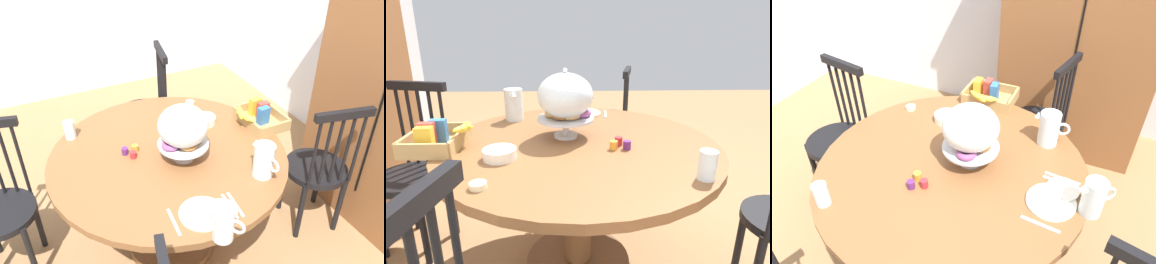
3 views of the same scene
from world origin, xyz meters
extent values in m
plane|color=#997047|center=(0.00, 0.00, 0.00)|extent=(10.00, 10.00, 0.00)
cylinder|color=brown|center=(0.01, 0.03, 0.72)|extent=(1.33, 1.33, 0.04)
cylinder|color=brown|center=(0.01, 0.03, 0.39)|extent=(0.14, 0.14, 0.63)
cylinder|color=brown|center=(0.01, 0.03, 0.03)|extent=(0.56, 0.56, 0.06)
cylinder|color=black|center=(-0.93, 0.23, 0.45)|extent=(0.40, 0.40, 0.04)
cylinder|color=black|center=(-1.10, 0.12, 0.23)|extent=(0.04, 0.04, 0.45)
cylinder|color=black|center=(-0.83, 0.06, 0.23)|extent=(0.04, 0.04, 0.45)
cylinder|color=black|center=(-1.04, 0.39, 0.23)|extent=(0.04, 0.04, 0.45)
cylinder|color=black|center=(-0.77, 0.33, 0.23)|extent=(0.04, 0.04, 0.45)
cylinder|color=black|center=(-1.04, 0.41, 0.69)|extent=(0.02, 0.02, 0.48)
cylinder|color=black|center=(-0.97, 0.40, 0.69)|extent=(0.02, 0.02, 0.48)
cylinder|color=black|center=(-0.90, 0.38, 0.69)|extent=(0.02, 0.02, 0.48)
cylinder|color=black|center=(-0.83, 0.37, 0.69)|extent=(0.02, 0.02, 0.48)
cylinder|color=black|center=(-0.77, 0.35, 0.69)|extent=(0.02, 0.02, 0.48)
cube|color=black|center=(-0.90, 0.38, 0.95)|extent=(0.36, 0.11, 0.05)
cylinder|color=black|center=(-0.25, -0.90, 0.45)|extent=(0.40, 0.40, 0.04)
cylinder|color=black|center=(-0.08, -0.80, 0.23)|extent=(0.04, 0.04, 0.45)
cylinder|color=black|center=(-0.35, -0.72, 0.23)|extent=(0.04, 0.04, 0.45)
cylinder|color=black|center=(-0.38, -0.79, 0.69)|extent=(0.02, 0.02, 0.48)
cylinder|color=black|center=(-0.37, -0.72, 0.69)|extent=(0.02, 0.02, 0.48)
cylinder|color=black|center=(0.23, 0.98, 0.45)|extent=(0.40, 0.40, 0.04)
cylinder|color=black|center=(0.13, 1.15, 0.23)|extent=(0.04, 0.04, 0.45)
cylinder|color=black|center=(0.06, 0.87, 0.23)|extent=(0.04, 0.04, 0.45)
cylinder|color=black|center=(0.40, 1.08, 0.23)|extent=(0.04, 0.04, 0.45)
cylinder|color=black|center=(0.34, 0.81, 0.23)|extent=(0.04, 0.04, 0.45)
cylinder|color=black|center=(0.42, 1.08, 0.69)|extent=(0.02, 0.02, 0.48)
cylinder|color=black|center=(0.40, 1.01, 0.69)|extent=(0.02, 0.02, 0.48)
cylinder|color=black|center=(0.39, 0.94, 0.69)|extent=(0.02, 0.02, 0.48)
cylinder|color=black|center=(0.37, 0.87, 0.69)|extent=(0.02, 0.02, 0.48)
cylinder|color=black|center=(0.35, 0.81, 0.69)|extent=(0.02, 0.02, 0.48)
cube|color=black|center=(0.39, 0.94, 0.95)|extent=(0.12, 0.36, 0.05)
cylinder|color=silver|center=(0.09, 0.09, 0.75)|extent=(0.12, 0.12, 0.02)
cylinder|color=silver|center=(0.09, 0.09, 0.79)|extent=(0.03, 0.03, 0.09)
cylinder|color=silver|center=(0.09, 0.09, 0.84)|extent=(0.28, 0.28, 0.01)
torus|color=#B27033|center=(0.14, 0.10, 0.86)|extent=(0.10, 0.10, 0.03)
torus|color=#D19347|center=(0.10, 0.15, 0.86)|extent=(0.10, 0.10, 0.03)
torus|color=#935628|center=(0.06, 0.11, 0.86)|extent=(0.10, 0.10, 0.03)
torus|color=tan|center=(0.06, 0.07, 0.86)|extent=(0.10, 0.10, 0.03)
torus|color=#994C84|center=(0.10, 0.01, 0.86)|extent=(0.10, 0.10, 0.03)
ellipsoid|color=silver|center=(0.09, 0.09, 0.95)|extent=(0.27, 0.27, 0.22)
sphere|color=silver|center=(0.09, 0.09, 1.07)|extent=(0.02, 0.02, 0.02)
cylinder|color=silver|center=(0.40, 0.40, 0.83)|extent=(0.11, 0.11, 0.19)
cylinder|color=orange|center=(0.40, 0.40, 0.80)|extent=(0.09, 0.09, 0.13)
cone|color=silver|center=(0.34, 0.39, 0.91)|extent=(0.04, 0.04, 0.03)
torus|color=silver|center=(0.47, 0.41, 0.84)|extent=(0.08, 0.02, 0.07)
cylinder|color=silver|center=(0.68, 0.00, 0.83)|extent=(0.09, 0.09, 0.17)
cylinder|color=white|center=(0.68, 0.00, 0.80)|extent=(0.08, 0.08, 0.12)
cone|color=silver|center=(0.63, -0.03, 0.90)|extent=(0.05, 0.05, 0.03)
torus|color=silver|center=(0.73, 0.04, 0.84)|extent=(0.07, 0.05, 0.07)
cube|color=tan|center=(-0.03, 0.69, 0.75)|extent=(0.30, 0.22, 0.01)
cube|color=tan|center=(-0.03, 0.58, 0.78)|extent=(0.30, 0.02, 0.07)
cube|color=tan|center=(-0.03, 0.80, 0.78)|extent=(0.30, 0.02, 0.07)
cube|color=tan|center=(-0.18, 0.69, 0.78)|extent=(0.02, 0.22, 0.07)
cube|color=tan|center=(0.12, 0.69, 0.78)|extent=(0.02, 0.22, 0.07)
cube|color=gold|center=(-0.12, 0.70, 0.81)|extent=(0.05, 0.07, 0.11)
cube|color=#B23D33|center=(-0.05, 0.72, 0.81)|extent=(0.05, 0.07, 0.11)
cube|color=#336BAD|center=(0.00, 0.68, 0.81)|extent=(0.05, 0.07, 0.11)
ellipsoid|color=yellow|center=(-0.06, 0.55, 0.84)|extent=(0.14, 0.08, 0.05)
ellipsoid|color=yellow|center=(-0.03, 0.55, 0.84)|extent=(0.13, 0.03, 0.05)
ellipsoid|color=yellow|center=(0.00, 0.55, 0.84)|extent=(0.14, 0.08, 0.05)
cylinder|color=white|center=(0.52, -0.01, 0.75)|extent=(0.22, 0.22, 0.01)
cylinder|color=white|center=(0.55, 0.07, 0.76)|extent=(0.15, 0.15, 0.01)
cylinder|color=white|center=(-0.18, 0.37, 0.76)|extent=(0.14, 0.14, 0.04)
cylinder|color=silver|center=(-0.39, -0.42, 0.80)|extent=(0.06, 0.06, 0.11)
cylinder|color=beige|center=(-0.43, 0.39, 0.75)|extent=(0.06, 0.06, 0.02)
cylinder|color=#B7282D|center=(-0.04, -0.15, 0.76)|extent=(0.04, 0.04, 0.04)
cylinder|color=orange|center=(-0.09, -0.12, 0.76)|extent=(0.04, 0.04, 0.04)
cylinder|color=#5B2366|center=(-0.09, -0.18, 0.76)|extent=(0.04, 0.04, 0.04)
cube|color=silver|center=(0.53, 0.12, 0.74)|extent=(0.17, 0.03, 0.01)
cube|color=silver|center=(0.53, 0.15, 0.74)|extent=(0.17, 0.03, 0.01)
cube|color=silver|center=(0.50, -0.15, 0.74)|extent=(0.17, 0.03, 0.01)
camera|label=1|loc=(1.67, -0.65, 2.07)|focal=37.05mm
camera|label=2|loc=(-1.41, 0.08, 1.27)|focal=29.33mm
camera|label=3|loc=(0.60, -1.14, 1.91)|focal=32.95mm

